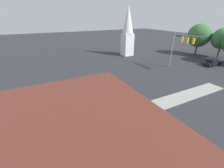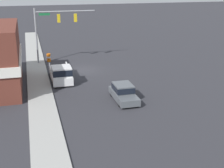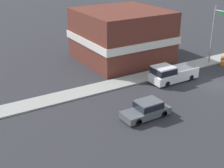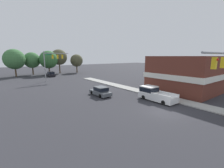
# 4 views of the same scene
# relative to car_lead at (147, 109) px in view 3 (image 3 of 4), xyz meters

# --- Properties ---
(ground_plane) EXTENTS (200.00, 200.00, 0.00)m
(ground_plane) POSITION_rel_car_lead_xyz_m (1.75, -10.77, -0.79)
(ground_plane) COLOR #2D2D33
(sidewalk_curb) EXTENTS (2.40, 60.00, 0.14)m
(sidewalk_curb) POSITION_rel_car_lead_xyz_m (7.45, -10.77, -0.72)
(sidewalk_curb) COLOR #9E9E99
(sidewalk_curb) RESTS_ON ground
(car_lead) EXTENTS (1.79, 4.37, 1.52)m
(car_lead) POSITION_rel_car_lead_xyz_m (0.00, 0.00, 0.00)
(car_lead) COLOR black
(car_lead) RESTS_ON ground
(pickup_truck_parked) EXTENTS (2.09, 5.58, 1.98)m
(pickup_truck_parked) POSITION_rel_car_lead_xyz_m (5.00, -6.93, 0.18)
(pickup_truck_parked) COLOR black
(pickup_truck_parked) RESTS_ON ground
(construction_barrel) EXTENTS (0.54, 0.54, 1.11)m
(construction_barrel) POSITION_rel_car_lead_xyz_m (5.65, -16.23, -0.22)
(construction_barrel) COLOR orange
(construction_barrel) RESTS_ON ground
(corner_brick_building) EXTENTS (10.65, 10.77, 6.49)m
(corner_brick_building) POSITION_rel_car_lead_xyz_m (14.32, -6.65, 2.43)
(corner_brick_building) COLOR brown
(corner_brick_building) RESTS_ON ground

